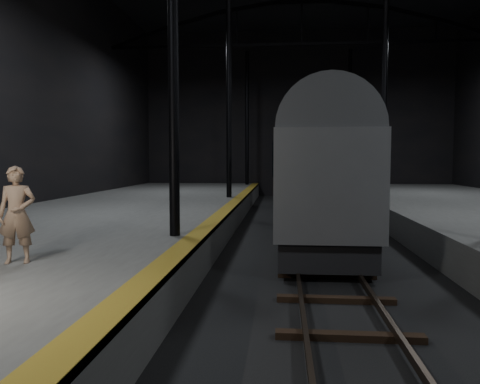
# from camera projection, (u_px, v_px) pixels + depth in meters

# --- Properties ---
(ground) EXTENTS (44.00, 44.00, 0.00)m
(ground) POSITION_uv_depth(u_px,v_px,m) (315.00, 247.00, 15.50)
(ground) COLOR black
(ground) RESTS_ON ground
(platform_left) EXTENTS (9.00, 43.80, 1.00)m
(platform_left) POSITION_uv_depth(u_px,v_px,m) (96.00, 229.00, 16.15)
(platform_left) COLOR #4E4E4C
(platform_left) RESTS_ON ground
(tactile_strip) EXTENTS (0.50, 43.80, 0.01)m
(tactile_strip) POSITION_uv_depth(u_px,v_px,m) (218.00, 216.00, 15.73)
(tactile_strip) COLOR #99681B
(tactile_strip) RESTS_ON platform_left
(track) EXTENTS (2.40, 43.00, 0.24)m
(track) POSITION_uv_depth(u_px,v_px,m) (315.00, 245.00, 15.50)
(track) COLOR #3F3328
(track) RESTS_ON ground
(train) EXTENTS (2.71, 18.04, 4.82)m
(train) POSITION_uv_depth(u_px,v_px,m) (309.00, 165.00, 19.53)
(train) COLOR #A9ACB1
(train) RESTS_ON ground
(woman) EXTENTS (0.75, 0.60, 1.80)m
(woman) POSITION_uv_depth(u_px,v_px,m) (17.00, 215.00, 8.62)
(woman) COLOR #97765C
(woman) RESTS_ON platform_left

